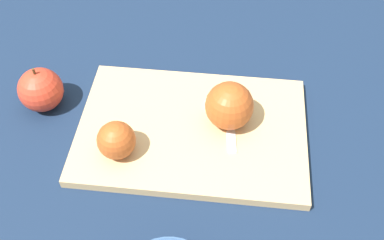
# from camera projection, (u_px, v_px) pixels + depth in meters

# --- Properties ---
(ground_plane) EXTENTS (4.00, 4.00, 0.00)m
(ground_plane) POSITION_uv_depth(u_px,v_px,m) (192.00, 133.00, 0.85)
(ground_plane) COLOR #14233D
(cutting_board) EXTENTS (0.43, 0.29, 0.02)m
(cutting_board) POSITION_uv_depth(u_px,v_px,m) (192.00, 130.00, 0.84)
(cutting_board) COLOR tan
(cutting_board) RESTS_ON ground_plane
(apple_half_left) EXTENTS (0.07, 0.07, 0.07)m
(apple_half_left) POSITION_uv_depth(u_px,v_px,m) (116.00, 140.00, 0.77)
(apple_half_left) COLOR #AD4C1E
(apple_half_left) RESTS_ON cutting_board
(apple_half_right) EXTENTS (0.09, 0.09, 0.09)m
(apple_half_right) POSITION_uv_depth(u_px,v_px,m) (229.00, 106.00, 0.81)
(apple_half_right) COLOR #AD4C1E
(apple_half_right) RESTS_ON cutting_board
(knife) EXTENTS (0.03, 0.16, 0.02)m
(knife) POSITION_uv_depth(u_px,v_px,m) (229.00, 103.00, 0.86)
(knife) COLOR silver
(knife) RESTS_ON cutting_board
(apple_slice) EXTENTS (0.06, 0.06, 0.01)m
(apple_slice) POSITION_uv_depth(u_px,v_px,m) (219.00, 105.00, 0.87)
(apple_slice) COLOR beige
(apple_slice) RESTS_ON cutting_board
(apple_whole) EXTENTS (0.09, 0.09, 0.10)m
(apple_whole) POSITION_uv_depth(u_px,v_px,m) (41.00, 90.00, 0.86)
(apple_whole) COLOR red
(apple_whole) RESTS_ON ground_plane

